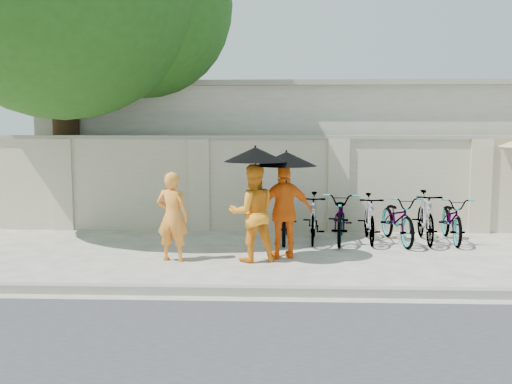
{
  "coord_description": "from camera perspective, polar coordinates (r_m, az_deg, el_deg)",
  "views": [
    {
      "loc": [
        0.73,
        -9.16,
        2.25
      ],
      "look_at": [
        0.32,
        0.95,
        1.1
      ],
      "focal_mm": 40.0,
      "sensor_mm": 36.0,
      "label": 1
    }
  ],
  "objects": [
    {
      "name": "bike_2",
      "position": [
        11.38,
        8.51,
        -2.43
      ],
      "size": [
        0.9,
        1.98,
        1.0
      ],
      "primitive_type": "imported",
      "rotation": [
        0.0,
        0.0,
        -0.13
      ],
      "color": "#898DA1",
      "rests_on": "ground"
    },
    {
      "name": "bike_4",
      "position": [
        11.47,
        13.99,
        -2.62
      ],
      "size": [
        0.86,
        1.87,
        0.95
      ],
      "primitive_type": "imported",
      "rotation": [
        0.0,
        0.0,
        0.13
      ],
      "color": "#898DA1",
      "rests_on": "ground"
    },
    {
      "name": "parasol_right",
      "position": [
        9.62,
        3.05,
        3.33
      ],
      "size": [
        1.04,
        1.04,
        0.92
      ],
      "color": "black",
      "rests_on": "ground"
    },
    {
      "name": "kerb",
      "position": [
        7.81,
        -3.18,
        -9.8
      ],
      "size": [
        40.0,
        0.16,
        0.12
      ],
      "primitive_type": "cube",
      "color": "gray",
      "rests_on": "ground"
    },
    {
      "name": "bike_1",
      "position": [
        11.27,
        5.78,
        -2.56
      ],
      "size": [
        0.6,
        1.65,
        0.97
      ],
      "primitive_type": "imported",
      "rotation": [
        0.0,
        0.0,
        -0.09
      ],
      "color": "#898DA1",
      "rests_on": "ground"
    },
    {
      "name": "parasol_center",
      "position": [
        9.39,
        -0.07,
        3.78
      ],
      "size": [
        1.05,
        1.05,
        1.0
      ],
      "color": "black",
      "rests_on": "ground"
    },
    {
      "name": "bike_0",
      "position": [
        11.38,
        3.0,
        -2.31
      ],
      "size": [
        0.75,
        1.98,
        1.03
      ],
      "primitive_type": "imported",
      "rotation": [
        0.0,
        0.0,
        -0.03
      ],
      "color": "#898DA1",
      "rests_on": "ground"
    },
    {
      "name": "building_behind",
      "position": [
        16.23,
        6.84,
        4.13
      ],
      "size": [
        14.0,
        6.0,
        3.2
      ],
      "primitive_type": "cube",
      "color": "beige",
      "rests_on": "ground"
    },
    {
      "name": "bike_6",
      "position": [
        11.87,
        19.03,
        -2.57
      ],
      "size": [
        0.76,
        1.78,
        0.91
      ],
      "primitive_type": "imported",
      "rotation": [
        0.0,
        0.0,
        -0.09
      ],
      "color": "#898DA1",
      "rests_on": "ground"
    },
    {
      "name": "bike_3",
      "position": [
        11.4,
        11.28,
        -2.61
      ],
      "size": [
        0.53,
        1.6,
        0.95
      ],
      "primitive_type": "imported",
      "rotation": [
        0.0,
        0.0,
        -0.05
      ],
      "color": "#898DA1",
      "rests_on": "ground"
    },
    {
      "name": "compound_wall",
      "position": [
        12.43,
        3.56,
        0.69
      ],
      "size": [
        20.0,
        0.3,
        2.0
      ],
      "primitive_type": "cube",
      "color": "beige",
      "rests_on": "ground"
    },
    {
      "name": "monk_right",
      "position": [
        9.79,
        2.9,
        -1.97
      ],
      "size": [
        1.01,
        0.57,
        1.63
      ],
      "primitive_type": "imported",
      "rotation": [
        0.0,
        0.0,
        3.33
      ],
      "color": "orange",
      "rests_on": "ground"
    },
    {
      "name": "ground",
      "position": [
        9.46,
        -2.18,
        -7.28
      ],
      "size": [
        80.0,
        80.0,
        0.0
      ],
      "primitive_type": "plane",
      "color": "beige"
    },
    {
      "name": "bike_5",
      "position": [
        11.63,
        16.59,
        -2.41
      ],
      "size": [
        0.6,
        1.72,
        1.01
      ],
      "primitive_type": "imported",
      "rotation": [
        0.0,
        0.0,
        -0.08
      ],
      "color": "#898DA1",
      "rests_on": "ground"
    },
    {
      "name": "monk_left",
      "position": [
        9.7,
        -8.36,
        -2.44
      ],
      "size": [
        0.61,
        0.46,
        1.51
      ],
      "primitive_type": "imported",
      "rotation": [
        0.0,
        0.0,
        2.95
      ],
      "color": "orange",
      "rests_on": "ground"
    },
    {
      "name": "monk_center",
      "position": [
        9.57,
        -0.35,
        -2.11
      ],
      "size": [
        0.93,
        0.81,
        1.64
      ],
      "primitive_type": "imported",
      "rotation": [
        0.0,
        0.0,
        3.4
      ],
      "color": "orange",
      "rests_on": "ground"
    }
  ]
}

